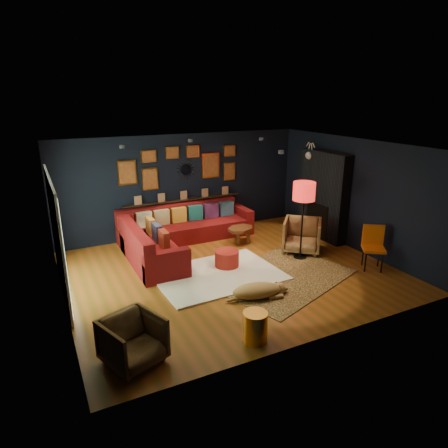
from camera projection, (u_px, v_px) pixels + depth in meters
name	position (u px, v px, depth m)	size (l,w,h in m)	color
floor	(230.00, 271.00, 8.38)	(6.50, 6.50, 0.00)	brown
room_walls	(231.00, 198.00, 7.88)	(6.50, 6.50, 6.50)	black
sectional	(173.00, 235.00, 9.56)	(3.41, 2.69, 0.86)	maroon
ledge	(184.00, 200.00, 10.38)	(3.20, 0.12, 0.04)	black
gallery_wall	(182.00, 166.00, 10.12)	(3.15, 0.04, 1.02)	gold
sunburst_mirror	(186.00, 170.00, 10.21)	(0.47, 0.16, 0.47)	silver
fireplace	(323.00, 198.00, 10.12)	(0.31, 1.60, 2.20)	black
deer_head	(315.00, 155.00, 10.25)	(0.50, 0.28, 0.45)	white
sliding_door	(57.00, 237.00, 7.20)	(0.06, 2.80, 2.20)	white
ceiling_spots	(213.00, 144.00, 8.26)	(3.30, 2.50, 0.06)	black
shag_rug	(217.00, 275.00, 8.19)	(2.51, 1.82, 0.03)	silver
leopard_rug	(281.00, 277.00, 8.11)	(2.77, 1.98, 0.02)	#B58748
coffee_table	(241.00, 230.00, 9.88)	(0.87, 0.76, 0.37)	#592A12
pouf	(227.00, 258.00, 8.53)	(0.52, 0.52, 0.34)	maroon
armchair_left	(133.00, 339.00, 5.44)	(0.73, 0.68, 0.75)	tan
armchair_right	(302.00, 234.00, 9.32)	(0.84, 0.78, 0.86)	tan
gold_stool	(255.00, 327.00, 5.97)	(0.38, 0.38, 0.47)	gold
orange_chair	(373.00, 244.00, 8.40)	(0.61, 0.61, 0.93)	black
floor_lamp	(304.00, 194.00, 8.61)	(0.48, 0.48, 1.75)	black
dog	(257.00, 288.00, 7.22)	(1.24, 0.61, 0.39)	tan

